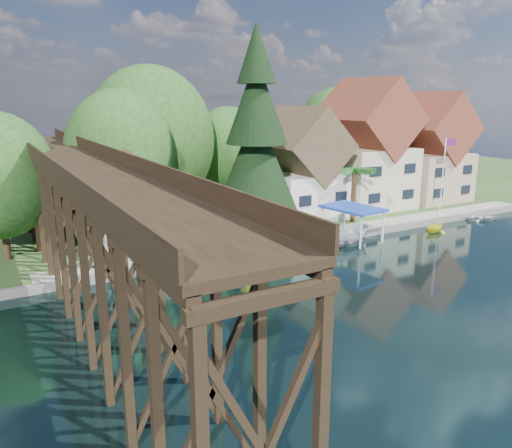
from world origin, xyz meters
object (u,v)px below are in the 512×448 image
object	(u,v)px
boat_canopy	(352,228)
house_left	(300,171)
boat_white_a	(343,241)
boat_yellow	(435,225)
house_center	(366,153)
trestle_bridge	(85,217)
conifer	(256,136)
tugboat	(248,258)
boat_white_b	(482,216)
palm_tree	(355,172)
shed	(127,205)
house_right	(427,154)
flagpole	(445,168)

from	to	relation	value
boat_canopy	house_left	bearing A→B (deg)	85.15
boat_white_a	boat_yellow	size ratio (longest dim) A/B	1.52
house_center	boat_canopy	size ratio (longest dim) A/B	2.56
trestle_bridge	conifer	world-z (taller)	conifer
tugboat	boat_white_b	xyz separation A→B (m)	(28.15, 1.05, -0.36)
trestle_bridge	boat_white_b	xyz separation A→B (m)	(39.64, 1.75, -5.01)
tugboat	boat_yellow	bearing A→B (deg)	0.29
boat_canopy	boat_white_b	distance (m)	17.45
palm_tree	shed	bearing A→B (deg)	171.72
house_left	tugboat	distance (m)	15.96
shed	boat_white_b	world-z (taller)	shed
boat_canopy	trestle_bridge	bearing A→B (deg)	-175.59
house_right	tugboat	distance (m)	31.61
trestle_bridge	house_left	distance (m)	25.42
house_right	boat_yellow	bearing A→B (deg)	-133.40
palm_tree	tugboat	world-z (taller)	palm_tree
trestle_bridge	palm_tree	bearing A→B (deg)	13.42
house_center	tugboat	size ratio (longest dim) A/B	3.99
trestle_bridge	boat_canopy	world-z (taller)	trestle_bridge
boat_canopy	tugboat	bearing A→B (deg)	-174.63
boat_canopy	boat_white_a	bearing A→B (deg)	-172.75
flagpole	boat_white_b	bearing A→B (deg)	-32.17
boat_white_b	boat_canopy	bearing A→B (deg)	115.62
palm_tree	tugboat	xyz separation A→B (m)	(-14.68, -5.54, -4.64)
house_center	palm_tree	bearing A→B (deg)	-138.93
trestle_bridge	tugboat	xyz separation A→B (m)	(11.49, 0.70, -4.64)
house_left	shed	xyz separation A→B (m)	(-18.00, -1.50, -1.31)
house_left	boat_yellow	xyz separation A→B (m)	(8.52, -10.02, -4.51)
palm_tree	boat_canopy	bearing A→B (deg)	-131.00
shed	boat_white_b	distance (m)	35.63
palm_tree	boat_white_a	world-z (taller)	palm_tree
trestle_bridge	palm_tree	distance (m)	26.90
house_center	conifer	xyz separation A→B (m)	(-16.24, -4.39, 2.64)
house_center	conifer	distance (m)	17.03
flagpole	tugboat	world-z (taller)	flagpole
house_left	shed	world-z (taller)	house_left
boat_canopy	boat_yellow	world-z (taller)	boat_canopy
house_center	house_right	xyz separation A→B (m)	(9.00, -0.50, -0.64)
house_center	conifer	bearing A→B (deg)	-164.87
conifer	flagpole	bearing A→B (deg)	-8.19
flagpole	tugboat	distance (m)	25.20
trestle_bridge	house_right	distance (m)	42.41
shed	boat_canopy	distance (m)	18.99
conifer	tugboat	xyz separation A→B (m)	(-4.27, -6.23, -8.36)
house_right	boat_white_b	xyz separation A→B (m)	(-1.36, -9.08, -5.44)
house_left	boat_white_b	world-z (taller)	house_left
conifer	boat_white_b	xyz separation A→B (m)	(23.89, -5.18, -8.72)
house_center	house_right	world-z (taller)	house_center
palm_tree	boat_canopy	world-z (taller)	palm_tree
trestle_bridge	boat_yellow	bearing A→B (deg)	1.46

